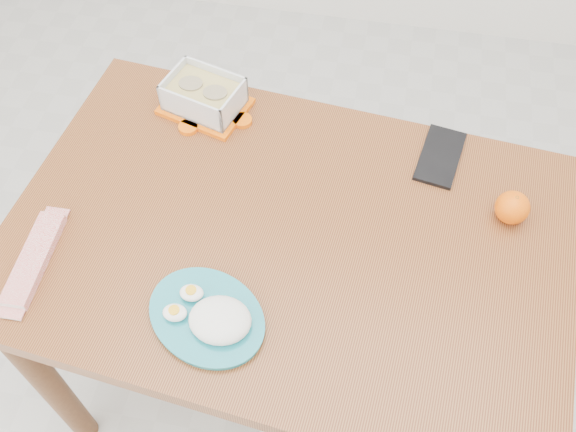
% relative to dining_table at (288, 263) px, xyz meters
% --- Properties ---
extents(ground, '(3.50, 3.50, 0.00)m').
position_rel_dining_table_xyz_m(ground, '(0.05, -0.10, -0.64)').
color(ground, '#B7B7B2').
rests_on(ground, ground).
extents(dining_table, '(1.17, 0.84, 0.75)m').
position_rel_dining_table_xyz_m(dining_table, '(0.00, 0.00, 0.00)').
color(dining_table, brown).
rests_on(dining_table, ground).
extents(food_container, '(0.21, 0.18, 0.08)m').
position_rel_dining_table_xyz_m(food_container, '(-0.25, 0.30, 0.15)').
color(food_container, '#FE6607').
rests_on(food_container, dining_table).
extents(orange_fruit, '(0.07, 0.07, 0.07)m').
position_rel_dining_table_xyz_m(orange_fruit, '(0.42, 0.12, 0.14)').
color(orange_fruit, orange).
rests_on(orange_fruit, dining_table).
extents(rice_plate, '(0.30, 0.30, 0.06)m').
position_rel_dining_table_xyz_m(rice_plate, '(-0.10, -0.21, 0.13)').
color(rice_plate, '#177883').
rests_on(rice_plate, dining_table).
extents(candy_bar, '(0.05, 0.20, 0.02)m').
position_rel_dining_table_xyz_m(candy_bar, '(-0.46, -0.15, 0.12)').
color(candy_bar, red).
rests_on(candy_bar, dining_table).
extents(smartphone, '(0.11, 0.17, 0.01)m').
position_rel_dining_table_xyz_m(smartphone, '(0.28, 0.25, 0.12)').
color(smartphone, black).
rests_on(smartphone, dining_table).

